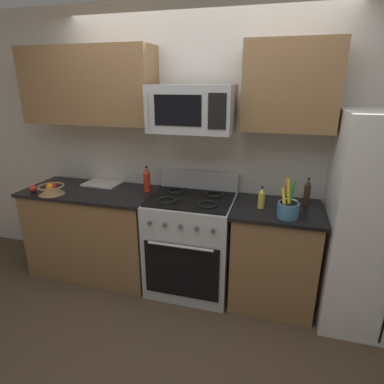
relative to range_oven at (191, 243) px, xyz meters
The scene contains 16 objects.
ground_plane 0.83m from the range_oven, 90.00° to the right, with size 16.00×16.00×0.00m, color #473828.
wall_back 0.91m from the range_oven, 90.00° to the left, with size 8.00×0.10×2.60m, color beige.
counter_left 1.04m from the range_oven, behind, with size 1.29×0.64×0.91m.
range_oven is the anchor object (origin of this frame).
counter_right 0.76m from the range_oven, ahead, with size 0.74×0.64×0.91m.
microwave 1.23m from the range_oven, 90.08° to the left, with size 0.69×0.44×0.38m.
upper_cabinets_left 1.76m from the range_oven, behind, with size 1.28×0.34×0.69m.
upper_cabinets_right 1.61m from the range_oven, 12.28° to the left, with size 0.73×0.34×0.69m.
utensil_crock 0.99m from the range_oven, 12.28° to the right, with size 0.17×0.17×0.34m.
fruit_basket 1.42m from the range_oven, behind, with size 0.24×0.24×0.11m.
apple_loose 1.61m from the range_oven, behind, with size 0.07×0.07×0.07m, color red.
cutting_board 1.12m from the range_oven, 169.03° to the left, with size 0.36×0.26×0.02m, color silver.
bottle_soy 1.14m from the range_oven, ahead, with size 0.05×0.05×0.24m.
bottle_oil 0.81m from the range_oven, ahead, with size 0.06×0.06×0.19m.
bottle_hot_sauce 0.74m from the range_oven, 166.34° to the left, with size 0.06×0.06×0.25m.
prep_bowl 0.97m from the range_oven, ahead, with size 0.14×0.14×0.05m.
Camera 1 is at (0.72, -1.90, 1.91)m, focal length 29.68 mm.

